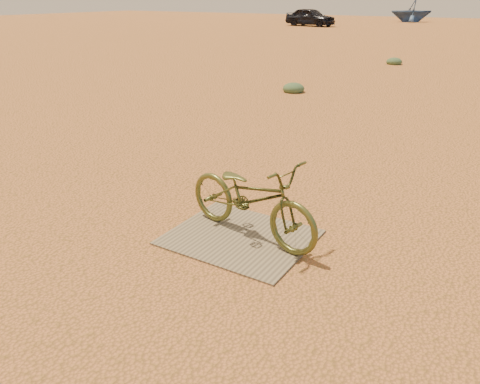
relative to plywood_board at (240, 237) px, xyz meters
The scene contains 8 objects.
ground 0.36m from the plywood_board, 28.73° to the right, with size 120.00×120.00×0.00m, color #C36C3D.
plywood_board is the anchor object (origin of this frame).
bicycle 0.50m from the plywood_board, 43.40° to the left, with size 0.63×1.80×0.94m, color #4E5223.
car 39.45m from the plywood_board, 112.68° to the left, with size 1.78×4.42×1.51m, color black.
boat_near_left 45.72m from the plywood_board, 112.65° to the left, with size 3.87×5.42×1.12m, color silver.
boat_far_left 48.86m from the plywood_board, 100.96° to the left, with size 3.44×3.98×2.10m, color #36507E.
kale_a 8.84m from the plywood_board, 111.71° to the left, with size 0.61×0.61×0.34m, color #45613E.
kale_c 15.72m from the plywood_board, 98.62° to the left, with size 0.61×0.61×0.34m, color #45613E.
Camera 1 is at (2.16, -3.85, 2.57)m, focal length 35.00 mm.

